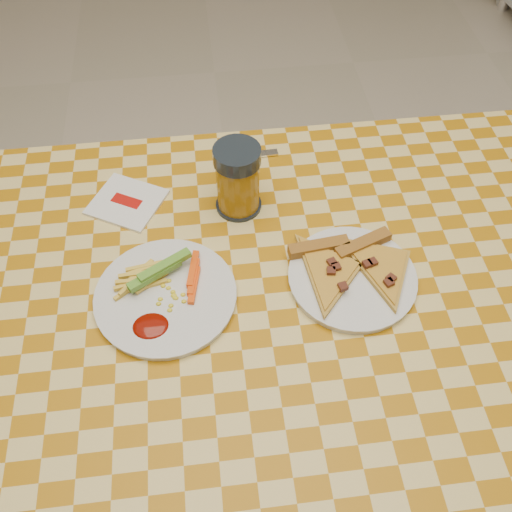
{
  "coord_description": "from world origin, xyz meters",
  "views": [
    {
      "loc": [
        -0.08,
        -0.55,
        1.59
      ],
      "look_at": [
        -0.01,
        0.07,
        0.78
      ],
      "focal_mm": 40.0,
      "sensor_mm": 36.0,
      "label": 1
    }
  ],
  "objects_px": {
    "table": "(264,316)",
    "plate_right": "(352,278)",
    "drink_glass": "(238,180)",
    "plate_left": "(166,297)"
  },
  "relations": [
    {
      "from": "drink_glass",
      "to": "plate_right",
      "type": "bearing_deg",
      "value": -48.3
    },
    {
      "from": "table",
      "to": "plate_right",
      "type": "height_order",
      "value": "plate_right"
    },
    {
      "from": "table",
      "to": "plate_right",
      "type": "distance_m",
      "value": 0.18
    },
    {
      "from": "table",
      "to": "plate_left",
      "type": "relative_size",
      "value": 5.28
    },
    {
      "from": "plate_left",
      "to": "drink_glass",
      "type": "bearing_deg",
      "value": 54.24
    },
    {
      "from": "plate_left",
      "to": "drink_glass",
      "type": "distance_m",
      "value": 0.26
    },
    {
      "from": "plate_left",
      "to": "plate_right",
      "type": "height_order",
      "value": "same"
    },
    {
      "from": "plate_right",
      "to": "drink_glass",
      "type": "distance_m",
      "value": 0.28
    },
    {
      "from": "plate_right",
      "to": "drink_glass",
      "type": "bearing_deg",
      "value": 131.7
    },
    {
      "from": "table",
      "to": "plate_right",
      "type": "relative_size",
      "value": 5.71
    }
  ]
}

